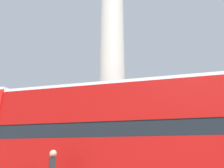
# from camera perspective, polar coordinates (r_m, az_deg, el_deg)

# --- Properties ---
(monument_column) EXTENTS (6.06, 6.06, 24.37)m
(monument_column) POSITION_cam_1_polar(r_m,az_deg,el_deg) (15.50, -0.00, 4.21)
(monument_column) COLOR beige
(monument_column) RESTS_ON ground_plane
(bus_c) EXTENTS (10.93, 2.91, 4.24)m
(bus_c) POSITION_cam_1_polar(r_m,az_deg,el_deg) (8.27, 6.15, -14.08)
(bus_c) COLOR #A80F0C
(bus_c) RESTS_ON ground_plane
(street_lamp) EXTENTS (0.39, 0.39, 5.89)m
(street_lamp) POSITION_cam_1_polar(r_m,az_deg,el_deg) (11.86, 14.22, -11.45)
(street_lamp) COLOR black
(street_lamp) RESTS_ON ground_plane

